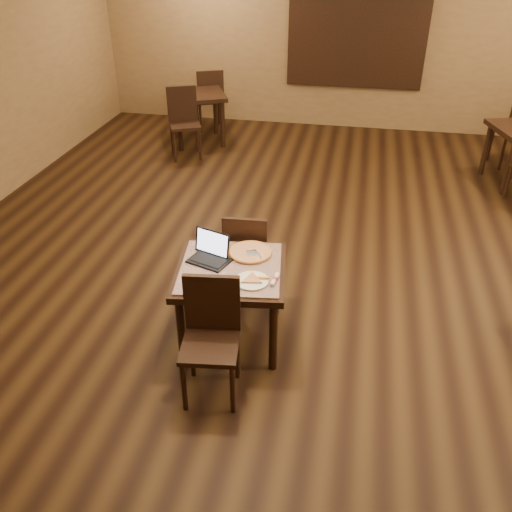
% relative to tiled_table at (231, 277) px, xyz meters
% --- Properties ---
extents(ground, '(10.00, 10.00, 0.00)m').
position_rel_tiled_table_xyz_m(ground, '(0.24, 1.24, -0.66)').
color(ground, black).
rests_on(ground, ground).
extents(wall_back, '(8.00, 0.02, 3.00)m').
position_rel_tiled_table_xyz_m(wall_back, '(0.24, 6.24, 0.84)').
color(wall_back, olive).
rests_on(wall_back, ground).
extents(mural, '(2.34, 0.05, 1.64)m').
position_rel_tiled_table_xyz_m(mural, '(0.74, 6.20, 0.89)').
color(mural, '#26608E').
rests_on(mural, wall_back).
extents(tiled_table, '(1.03, 1.03, 0.76)m').
position_rel_tiled_table_xyz_m(tiled_table, '(0.00, 0.00, 0.00)').
color(tiled_table, black).
rests_on(tiled_table, ground).
extents(chair_main_near, '(0.49, 0.49, 1.00)m').
position_rel_tiled_table_xyz_m(chair_main_near, '(-0.01, -0.61, -0.09)').
color(chair_main_near, black).
rests_on(chair_main_near, ground).
extents(chair_main_far, '(0.44, 0.44, 0.96)m').
position_rel_tiled_table_xyz_m(chair_main_far, '(0.00, 0.62, -0.12)').
color(chair_main_far, black).
rests_on(chair_main_far, ground).
extents(laptop, '(0.40, 0.36, 0.23)m').
position_rel_tiled_table_xyz_m(laptop, '(-0.20, 0.10, 0.16)').
color(laptop, black).
rests_on(laptop, tiled_table).
extents(plate, '(0.28, 0.28, 0.02)m').
position_rel_tiled_table_xyz_m(plate, '(0.22, -0.18, 0.11)').
color(plate, white).
rests_on(plate, tiled_table).
extents(pizza_slice, '(0.23, 0.23, 0.02)m').
position_rel_tiled_table_xyz_m(pizza_slice, '(0.22, -0.18, 0.13)').
color(pizza_slice, beige).
rests_on(pizza_slice, plate).
extents(pizza_pan, '(0.36, 0.36, 0.01)m').
position_rel_tiled_table_xyz_m(pizza_pan, '(0.12, 0.24, 0.11)').
color(pizza_pan, silver).
rests_on(pizza_pan, tiled_table).
extents(pizza_whole, '(0.38, 0.38, 0.03)m').
position_rel_tiled_table_xyz_m(pizza_whole, '(0.12, 0.24, 0.12)').
color(pizza_whole, beige).
rests_on(pizza_whole, pizza_pan).
extents(spatula, '(0.18, 0.25, 0.01)m').
position_rel_tiled_table_xyz_m(spatula, '(0.14, 0.22, 0.13)').
color(spatula, silver).
rests_on(spatula, pizza_whole).
extents(napkin_roll, '(0.05, 0.17, 0.04)m').
position_rel_tiled_table_xyz_m(napkin_roll, '(0.40, -0.14, 0.12)').
color(napkin_roll, white).
rests_on(napkin_roll, tiled_table).
extents(other_table_b, '(1.17, 1.17, 0.83)m').
position_rel_tiled_table_xyz_m(other_table_b, '(-1.75, 4.93, 0.03)').
color(other_table_b, black).
rests_on(other_table_b, ground).
extents(other_table_b_chair_near, '(0.62, 0.62, 1.08)m').
position_rel_tiled_table_xyz_m(other_table_b_chair_near, '(-1.79, 4.29, -0.05)').
color(other_table_b_chair_near, black).
rests_on(other_table_b_chair_near, ground).
extents(other_table_b_chair_far, '(0.62, 0.62, 1.08)m').
position_rel_tiled_table_xyz_m(other_table_b_chair_far, '(-1.71, 5.56, -0.05)').
color(other_table_b_chair_far, black).
rests_on(other_table_b_chair_far, ground).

